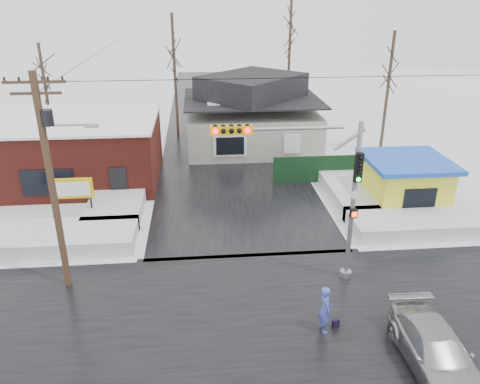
{
  "coord_description": "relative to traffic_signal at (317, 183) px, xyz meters",
  "views": [
    {
      "loc": [
        -2.23,
        -13.94,
        11.6
      ],
      "look_at": [
        -0.4,
        5.89,
        3.0
      ],
      "focal_mm": 35.0,
      "sensor_mm": 36.0,
      "label": 1
    }
  ],
  "objects": [
    {
      "name": "ground",
      "position": [
        -2.43,
        -2.97,
        -4.54
      ],
      "size": [
        120.0,
        120.0,
        0.0
      ],
      "primitive_type": "plane",
      "color": "white",
      "rests_on": "ground"
    },
    {
      "name": "road_ns",
      "position": [
        -2.43,
        -2.97,
        -4.53
      ],
      "size": [
        10.0,
        120.0,
        0.02
      ],
      "primitive_type": "cube",
      "color": "black",
      "rests_on": "ground"
    },
    {
      "name": "road_ew",
      "position": [
        -2.43,
        -2.97,
        -4.53
      ],
      "size": [
        120.0,
        10.0,
        0.02
      ],
      "primitive_type": "cube",
      "color": "black",
      "rests_on": "ground"
    },
    {
      "name": "snowbank_nw",
      "position": [
        -11.43,
        4.03,
        -4.14
      ],
      "size": [
        7.0,
        3.0,
        0.8
      ],
      "primitive_type": "cube",
      "color": "white",
      "rests_on": "ground"
    },
    {
      "name": "snowbank_ne",
      "position": [
        6.57,
        4.03,
        -4.14
      ],
      "size": [
        7.0,
        3.0,
        0.8
      ],
      "primitive_type": "cube",
      "color": "white",
      "rests_on": "ground"
    },
    {
      "name": "snowbank_nside_w",
      "position": [
        -9.43,
        9.03,
        -4.14
      ],
      "size": [
        3.0,
        8.0,
        0.8
      ],
      "primitive_type": "cube",
      "color": "white",
      "rests_on": "ground"
    },
    {
      "name": "snowbank_nside_e",
      "position": [
        4.57,
        9.03,
        -4.14
      ],
      "size": [
        3.0,
        8.0,
        0.8
      ],
      "primitive_type": "cube",
      "color": "white",
      "rests_on": "ground"
    },
    {
      "name": "traffic_signal",
      "position": [
        0.0,
        0.0,
        0.0
      ],
      "size": [
        6.05,
        0.68,
        7.0
      ],
      "color": "gray",
      "rests_on": "ground"
    },
    {
      "name": "utility_pole",
      "position": [
        -10.36,
        0.53,
        0.57
      ],
      "size": [
        3.15,
        0.44,
        9.0
      ],
      "color": "#382619",
      "rests_on": "ground"
    },
    {
      "name": "brick_building",
      "position": [
        -13.43,
        13.03,
        -2.46
      ],
      "size": [
        12.2,
        8.2,
        4.12
      ],
      "color": "maroon",
      "rests_on": "ground"
    },
    {
      "name": "marquee_sign",
      "position": [
        -11.43,
        6.53,
        -2.62
      ],
      "size": [
        2.2,
        0.21,
        2.55
      ],
      "color": "black",
      "rests_on": "ground"
    },
    {
      "name": "house",
      "position": [
        -0.43,
        19.03,
        -1.92
      ],
      "size": [
        10.4,
        8.4,
        5.76
      ],
      "color": "#A7A497",
      "rests_on": "ground"
    },
    {
      "name": "kiosk",
      "position": [
        7.07,
        7.03,
        -3.08
      ],
      "size": [
        4.6,
        4.6,
        2.88
      ],
      "color": "#F2F235",
      "rests_on": "ground"
    },
    {
      "name": "fence",
      "position": [
        4.07,
        11.03,
        -3.64
      ],
      "size": [
        8.0,
        0.12,
        1.8
      ],
      "primitive_type": "cube",
      "color": "black",
      "rests_on": "ground"
    },
    {
      "name": "tree_far_left",
      "position": [
        -6.43,
        23.03,
        3.41
      ],
      "size": [
        3.0,
        3.0,
        10.0
      ],
      "color": "#332821",
      "rests_on": "ground"
    },
    {
      "name": "tree_far_mid",
      "position": [
        3.57,
        25.03,
        5.0
      ],
      "size": [
        3.0,
        3.0,
        12.0
      ],
      "color": "#332821",
      "rests_on": "ground"
    },
    {
      "name": "tree_far_right",
      "position": [
        9.57,
        17.03,
        2.62
      ],
      "size": [
        3.0,
        3.0,
        9.0
      ],
      "color": "#332821",
      "rests_on": "ground"
    },
    {
      "name": "tree_far_west",
      "position": [
        -16.43,
        21.03,
        1.82
      ],
      "size": [
        3.0,
        3.0,
        8.0
      ],
      "color": "#332821",
      "rests_on": "ground"
    },
    {
      "name": "pedestrian",
      "position": [
        -0.3,
        -3.36,
        -3.6
      ],
      "size": [
        0.5,
        0.72,
        1.88
      ],
      "primitive_type": "imported",
      "rotation": [
        0.0,
        0.0,
        1.64
      ],
      "color": "#4251BA",
      "rests_on": "ground"
    },
    {
      "name": "car",
      "position": [
        2.86,
        -5.56,
        -3.85
      ],
      "size": [
        1.99,
        4.8,
        1.39
      ],
      "primitive_type": "imported",
      "rotation": [
        0.0,
        0.0,
        -0.01
      ],
      "color": "#A3A6AA",
      "rests_on": "ground"
    },
    {
      "name": "shopping_bag",
      "position": [
        0.18,
        -3.26,
        -4.36
      ],
      "size": [
        0.3,
        0.21,
        0.35
      ],
      "primitive_type": "cube",
      "rotation": [
        0.0,
        0.0,
        0.34
      ],
      "color": "black",
      "rests_on": "ground"
    }
  ]
}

